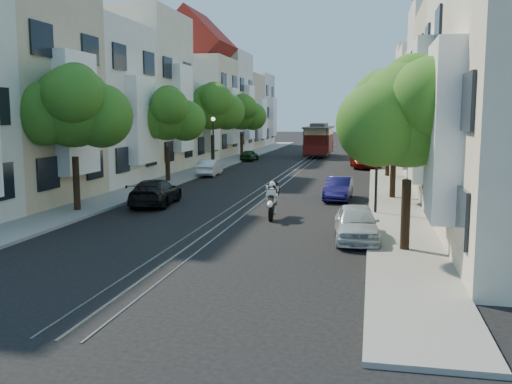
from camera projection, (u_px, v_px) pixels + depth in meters
The scene contains 27 objects.
ground at pixel (301, 166), 50.16m from camera, with size 200.00×200.00×0.00m, color black.
sidewalk_east at pixel (385, 167), 48.72m from camera, with size 2.50×80.00×0.12m, color gray.
sidewalk_west at pixel (221, 164), 51.58m from camera, with size 2.50×80.00×0.12m, color gray.
rail_left at pixel (295, 166), 50.27m from camera, with size 0.06×80.00×0.02m, color gray.
rail_slot at pixel (301, 166), 50.16m from camera, with size 0.06×80.00×0.02m, color gray.
rail_right at pixel (307, 166), 50.05m from camera, with size 0.06×80.00×0.02m, color gray.
lane_line at pixel (301, 166), 50.16m from camera, with size 0.08×80.00×0.01m, color tan.
townhouses_east at pixel (445, 106), 47.04m from camera, with size 7.75×72.00×12.00m.
townhouses_west at pixel (172, 108), 51.73m from camera, with size 7.75×72.00×11.76m.
tree_e_a at pixel (411, 117), 18.01m from camera, with size 4.72×3.87×6.27m.
tree_e_b at pixel (396, 110), 29.62m from camera, with size 4.93×4.08×6.68m.
tree_e_c at pixel (390, 113), 40.32m from camera, with size 4.84×3.99×6.52m.
tree_e_d at pixel (386, 110), 50.96m from camera, with size 5.01×4.16×6.85m.
tree_w_a at pixel (74, 109), 25.66m from camera, with size 4.93×4.08×6.68m.
tree_w_b at pixel (167, 116), 37.36m from camera, with size 4.72×3.87×6.27m.
tree_w_c at pixel (213, 107), 47.95m from camera, with size 5.13×4.28×7.09m.
tree_w_d at pixel (242, 113), 58.69m from camera, with size 4.84×3.99×6.52m.
lamp_east at pixel (377, 152), 25.23m from camera, with size 0.32×0.32×4.16m.
lamp_west at pixel (213, 135), 45.19m from camera, with size 0.32×0.32×4.16m.
sportbike_rider at pixel (272, 198), 24.62m from camera, with size 0.60×2.24×1.62m.
cable_car at pixel (319, 139), 60.92m from camera, with size 2.71×8.48×3.25m.
parked_car_e_near at pixel (356, 223), 20.26m from camera, with size 1.53×3.79×1.29m, color silver.
parked_car_e_mid at pixel (338, 189), 30.04m from camera, with size 1.27×3.65×1.20m, color #100D45.
parked_car_e_far at pixel (366, 160), 47.85m from camera, with size 2.26×4.91×1.36m, color maroon.
parked_car_w_near at pixel (155, 192), 28.25m from camera, with size 1.82×4.48×1.30m, color black.
parked_car_w_mid at pixel (210, 168), 41.94m from camera, with size 1.27×3.63×1.20m, color silver.
parked_car_w_far at pixel (249, 155), 55.47m from camera, with size 1.26×3.14×1.07m, color #163314.
Camera 1 is at (6.06, -21.81, 4.48)m, focal length 40.00 mm.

